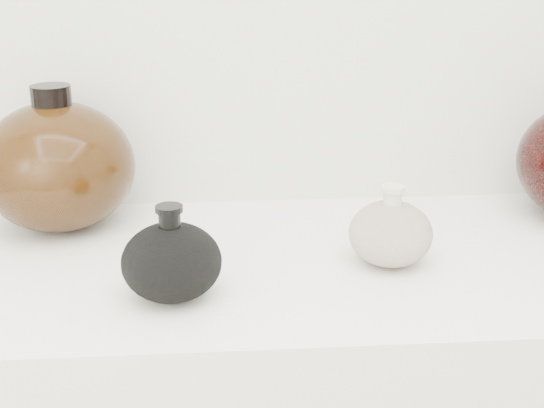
{
  "coord_description": "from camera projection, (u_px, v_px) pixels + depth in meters",
  "views": [
    {
      "loc": [
        -0.11,
        -0.04,
        1.34
      ],
      "look_at": [
        -0.04,
        0.92,
        0.99
      ],
      "focal_mm": 50.0,
      "sensor_mm": 36.0,
      "label": 1
    }
  ],
  "objects": [
    {
      "name": "left_round_pot",
      "position": [
        58.0,
        166.0,
        1.17
      ],
      "size": [
        0.29,
        0.29,
        0.23
      ],
      "color": "black",
      "rests_on": "display_counter"
    },
    {
      "name": "black_gourd_vase",
      "position": [
        172.0,
        261.0,
        0.95
      ],
      "size": [
        0.16,
        0.16,
        0.13
      ],
      "color": "black",
      "rests_on": "display_counter"
    },
    {
      "name": "cream_gourd_vase",
      "position": [
        391.0,
        233.0,
        1.06
      ],
      "size": [
        0.12,
        0.12,
        0.12
      ],
      "color": "beige",
      "rests_on": "display_counter"
    },
    {
      "name": "room",
      "position": [
        484.0,
        40.0,
        0.32
      ],
      "size": [
        3.04,
        2.42,
        2.64
      ],
      "color": "slate",
      "rests_on": "ground"
    }
  ]
}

